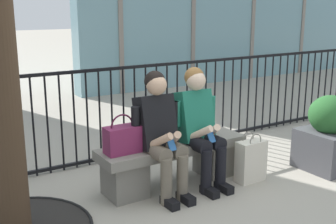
% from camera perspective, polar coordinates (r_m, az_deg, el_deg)
% --- Properties ---
extents(ground_plane, '(60.00, 60.00, 0.00)m').
position_cam_1_polar(ground_plane, '(4.58, 0.68, -9.40)').
color(ground_plane, '#A8A091').
extents(stone_bench, '(1.60, 0.44, 0.45)m').
position_cam_1_polar(stone_bench, '(4.48, 0.69, -6.21)').
color(stone_bench, gray).
rests_on(stone_bench, ground).
extents(seated_person_with_phone, '(0.52, 0.66, 1.21)m').
position_cam_1_polar(seated_person_with_phone, '(4.14, -1.02, -2.39)').
color(seated_person_with_phone, '#6B6051').
rests_on(seated_person_with_phone, ground).
extents(seated_person_companion, '(0.52, 0.66, 1.21)m').
position_cam_1_polar(seated_person_companion, '(4.39, 4.15, -1.48)').
color(seated_person_companion, black).
rests_on(seated_person_companion, ground).
extents(handbag_on_bench, '(0.33, 0.18, 0.38)m').
position_cam_1_polar(handbag_on_bench, '(4.10, -6.05, -3.58)').
color(handbag_on_bench, '#7A234C').
rests_on(handbag_on_bench, stone_bench).
extents(shopping_bag, '(0.32, 0.16, 0.54)m').
position_cam_1_polar(shopping_bag, '(4.65, 10.89, -6.35)').
color(shopping_bag, beige).
rests_on(shopping_bag, ground).
extents(plaza_railing, '(8.44, 0.04, 1.13)m').
position_cam_1_polar(plaza_railing, '(5.20, -5.13, 0.03)').
color(plaza_railing, black).
rests_on(plaza_railing, ground).
extents(planter, '(0.57, 0.57, 0.85)m').
position_cam_1_polar(planter, '(5.18, 20.46, -2.89)').
color(planter, '#4C4C51').
rests_on(planter, ground).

